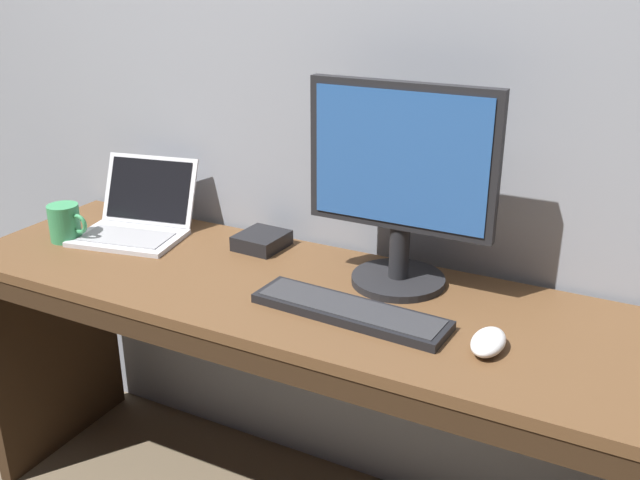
% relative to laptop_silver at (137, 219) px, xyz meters
% --- Properties ---
extents(back_wall, '(3.96, 0.04, 2.68)m').
position_rel_laptop_silver_xyz_m(back_wall, '(0.57, 0.22, 0.51)').
color(back_wall, gray).
rests_on(back_wall, ground).
extents(desk, '(1.83, 0.57, 0.78)m').
position_rel_laptop_silver_xyz_m(desk, '(0.57, -0.11, -0.27)').
color(desk, brown).
rests_on(desk, ground).
extents(laptop_silver, '(0.35, 0.35, 0.21)m').
position_rel_laptop_silver_xyz_m(laptop_silver, '(0.00, 0.00, 0.00)').
color(laptop_silver, silver).
rests_on(laptop_silver, desk).
extents(external_monitor, '(0.47, 0.24, 0.51)m').
position_rel_laptop_silver_xyz_m(external_monitor, '(0.83, 0.02, 0.22)').
color(external_monitor, black).
rests_on(external_monitor, desk).
extents(wired_keyboard, '(0.48, 0.15, 0.02)m').
position_rel_laptop_silver_xyz_m(wired_keyboard, '(0.79, -0.18, -0.04)').
color(wired_keyboard, black).
rests_on(wired_keyboard, desk).
extents(computer_mouse, '(0.07, 0.12, 0.04)m').
position_rel_laptop_silver_xyz_m(computer_mouse, '(1.12, -0.19, -0.03)').
color(computer_mouse, white).
rests_on(computer_mouse, desk).
extents(external_drive_box, '(0.13, 0.14, 0.04)m').
position_rel_laptop_silver_xyz_m(external_drive_box, '(0.39, 0.08, -0.03)').
color(external_drive_box, black).
rests_on(external_drive_box, desk).
extents(coffee_mug, '(0.13, 0.09, 0.11)m').
position_rel_laptop_silver_xyz_m(coffee_mug, '(-0.15, -0.14, 0.01)').
color(coffee_mug, '#388E56').
rests_on(coffee_mug, desk).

